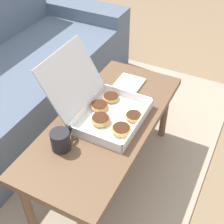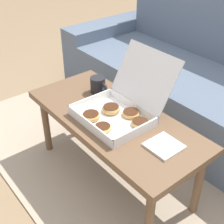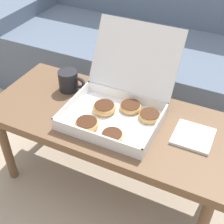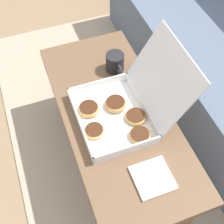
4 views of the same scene
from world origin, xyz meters
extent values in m
plane|color=#937756|center=(0.00, 0.00, 0.00)|extent=(12.00, 12.00, 0.00)
cube|color=tan|center=(0.00, 0.30, 0.01)|extent=(2.61, 1.83, 0.01)
cube|color=slate|center=(0.00, 0.69, 0.22)|extent=(2.01, 0.67, 0.44)
cube|color=slate|center=(1.13, 0.79, 0.27)|extent=(0.24, 0.87, 0.54)
cube|color=brown|center=(0.00, -0.07, 0.44)|extent=(1.09, 0.48, 0.04)
cylinder|color=brown|center=(0.49, -0.25, 0.21)|extent=(0.04, 0.04, 0.42)
cylinder|color=brown|center=(-0.49, 0.11, 0.21)|extent=(0.04, 0.04, 0.42)
cylinder|color=brown|center=(0.49, 0.11, 0.21)|extent=(0.04, 0.04, 0.42)
cube|color=white|center=(0.02, -0.10, 0.47)|extent=(0.39, 0.31, 0.01)
cube|color=white|center=(0.02, -0.25, 0.50)|extent=(0.39, 0.01, 0.05)
cube|color=white|center=(0.02, 0.05, 0.50)|extent=(0.39, 0.01, 0.05)
cube|color=white|center=(-0.17, -0.10, 0.50)|extent=(0.01, 0.31, 0.05)
cube|color=white|center=(0.21, -0.10, 0.50)|extent=(0.01, 0.31, 0.05)
cube|color=white|center=(0.02, 0.13, 0.66)|extent=(0.39, 0.16, 0.27)
torus|color=tan|center=(-0.03, -0.06, 0.49)|extent=(0.10, 0.10, 0.03)
cylinder|color=#472614|center=(-0.03, -0.06, 0.50)|extent=(0.09, 0.09, 0.02)
torus|color=tan|center=(0.07, -0.20, 0.49)|extent=(0.09, 0.09, 0.03)
cylinder|color=#472614|center=(0.07, -0.20, 0.49)|extent=(0.08, 0.08, 0.01)
torus|color=tan|center=(0.16, -0.02, 0.49)|extent=(0.09, 0.09, 0.03)
cylinder|color=#472614|center=(0.16, -0.02, 0.49)|extent=(0.08, 0.08, 0.01)
torus|color=tan|center=(-0.05, -0.19, 0.49)|extent=(0.10, 0.10, 0.03)
cylinder|color=#472614|center=(-0.05, -0.19, 0.50)|extent=(0.08, 0.08, 0.01)
torus|color=tan|center=(0.06, 0.00, 0.49)|extent=(0.10, 0.10, 0.03)
cylinder|color=#472614|center=(0.06, 0.00, 0.49)|extent=(0.08, 0.08, 0.01)
cylinder|color=#232328|center=(-0.27, 0.02, 0.51)|extent=(0.09, 0.09, 0.10)
torus|color=#232328|center=(-0.21, 0.02, 0.52)|extent=(0.06, 0.02, 0.06)
cube|color=white|center=(0.36, -0.05, 0.47)|extent=(0.15, 0.15, 0.01)
camera|label=1|loc=(-1.06, -0.65, 1.56)|focal=50.00mm
camera|label=2|loc=(1.10, -0.97, 1.44)|focal=50.00mm
camera|label=3|loc=(0.46, -1.00, 1.33)|focal=50.00mm
camera|label=4|loc=(0.80, -0.38, 1.63)|focal=50.00mm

